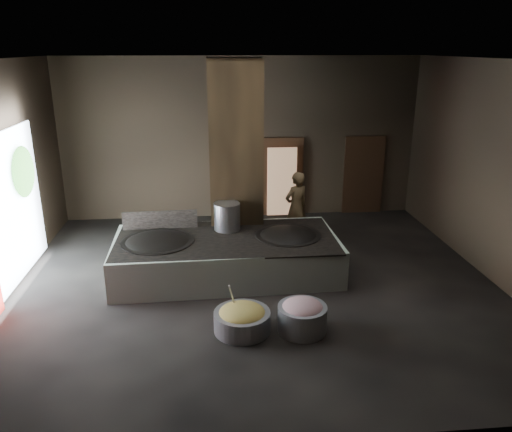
{
  "coord_description": "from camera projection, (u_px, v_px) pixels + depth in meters",
  "views": [
    {
      "loc": [
        -0.89,
        -9.46,
        4.73
      ],
      "look_at": [
        0.07,
        0.7,
        1.25
      ],
      "focal_mm": 35.0,
      "sensor_mm": 36.0,
      "label": 1
    }
  ],
  "objects": [
    {
      "name": "meat_fill",
      "position": [
        302.0,
        307.0,
        8.61
      ],
      "size": [
        0.71,
        0.71,
        0.27
      ],
      "primitive_type": "ellipsoid",
      "color": "#AE6877",
      "rests_on": "meat_basin"
    },
    {
      "name": "platform_cap",
      "position": [
        226.0,
        239.0,
        10.7
      ],
      "size": [
        4.67,
        2.24,
        0.03
      ],
      "primitive_type": "cube",
      "color": "black",
      "rests_on": "hearth_platform"
    },
    {
      "name": "wok_left",
      "position": [
        158.0,
        245.0,
        10.54
      ],
      "size": [
        1.5,
        1.5,
        0.41
      ],
      "primitive_type": "ellipsoid",
      "color": "black",
      "rests_on": "hearth_platform"
    },
    {
      "name": "cook",
      "position": [
        296.0,
        207.0,
        12.48
      ],
      "size": [
        0.78,
        0.69,
        1.82
      ],
      "primitive_type": "imported",
      "rotation": [
        0.0,
        0.0,
        3.62
      ],
      "color": "olive",
      "rests_on": "ground"
    },
    {
      "name": "doorway_far_glow",
      "position": [
        359.0,
        176.0,
        14.88
      ],
      "size": [
        0.77,
        0.04,
        1.82
      ],
      "primitive_type": "cube",
      "color": "#8C6647",
      "rests_on": "ground"
    },
    {
      "name": "front_wall",
      "position": [
        294.0,
        283.0,
        5.51
      ],
      "size": [
        10.0,
        0.1,
        4.5
      ],
      "primitive_type": "cube",
      "color": "black",
      "rests_on": "ground"
    },
    {
      "name": "hearth_platform",
      "position": [
        226.0,
        256.0,
        10.83
      ],
      "size": [
        4.84,
        2.42,
        0.83
      ],
      "primitive_type": "cube",
      "rotation": [
        0.0,
        0.0,
        0.03
      ],
      "color": "silver",
      "rests_on": "ground"
    },
    {
      "name": "doorway_far",
      "position": [
        363.0,
        176.0,
        14.68
      ],
      "size": [
        1.18,
        0.08,
        2.38
      ],
      "primitive_type": "cube",
      "color": "black",
      "rests_on": "ground"
    },
    {
      "name": "wok_right",
      "position": [
        288.0,
        239.0,
        10.88
      ],
      "size": [
        1.4,
        1.4,
        0.39
      ],
      "primitive_type": "ellipsoid",
      "color": "black",
      "rests_on": "hearth_platform"
    },
    {
      "name": "veg_basin",
      "position": [
        242.0,
        321.0,
        8.69
      ],
      "size": [
        1.04,
        1.04,
        0.36
      ],
      "primitive_type": "cylinder",
      "rotation": [
        0.0,
        0.0,
        0.05
      ],
      "color": "gray",
      "rests_on": "ground"
    },
    {
      "name": "left_opening",
      "position": [
        3.0,
        215.0,
        9.75
      ],
      "size": [
        0.04,
        4.2,
        3.1
      ],
      "primitive_type": "cube",
      "color": "white",
      "rests_on": "ground"
    },
    {
      "name": "pillar",
      "position": [
        235.0,
        159.0,
        11.56
      ],
      "size": [
        1.2,
        1.2,
        4.5
      ],
      "primitive_type": "cube",
      "color": "black",
      "rests_on": "ground"
    },
    {
      "name": "veg_fill",
      "position": [
        242.0,
        313.0,
        8.64
      ],
      "size": [
        0.81,
        0.81,
        0.25
      ],
      "primitive_type": "ellipsoid",
      "color": "#8AA14E",
      "rests_on": "veg_basin"
    },
    {
      "name": "right_wall",
      "position": [
        500.0,
        174.0,
        10.24
      ],
      "size": [
        0.1,
        9.0,
        4.5
      ],
      "primitive_type": "cube",
      "color": "black",
      "rests_on": "ground"
    },
    {
      "name": "back_wall",
      "position": [
        241.0,
        139.0,
        14.08
      ],
      "size": [
        10.0,
        0.1,
        4.5
      ],
      "primitive_type": "cube",
      "color": "black",
      "rests_on": "ground"
    },
    {
      "name": "meat_basin",
      "position": [
        302.0,
        318.0,
        8.68
      ],
      "size": [
        1.05,
        1.05,
        0.47
      ],
      "primitive_type": "cylinder",
      "rotation": [
        0.0,
        0.0,
        -0.27
      ],
      "color": "gray",
      "rests_on": "ground"
    },
    {
      "name": "splash_guard",
      "position": [
        160.0,
        220.0,
        11.2
      ],
      "size": [
        1.66,
        0.11,
        0.41
      ],
      "primitive_type": "cube",
      "rotation": [
        0.0,
        0.0,
        0.03
      ],
      "color": "black",
      "rests_on": "hearth_platform"
    },
    {
      "name": "wok_right_rim",
      "position": [
        288.0,
        236.0,
        10.86
      ],
      "size": [
        1.43,
        1.43,
        0.05
      ],
      "primitive_type": "cylinder",
      "color": "black",
      "rests_on": "hearth_platform"
    },
    {
      "name": "ladle",
      "position": [
        233.0,
        299.0,
        8.7
      ],
      "size": [
        0.17,
        0.38,
        0.7
      ],
      "primitive_type": "cylinder",
      "rotation": [
        0.49,
        0.0,
        -0.38
      ],
      "color": "#ADAFB5",
      "rests_on": "veg_basin"
    },
    {
      "name": "wok_left_rim",
      "position": [
        157.0,
        242.0,
        10.52
      ],
      "size": [
        1.54,
        1.54,
        0.05
      ],
      "primitive_type": "cylinder",
      "color": "black",
      "rests_on": "hearth_platform"
    },
    {
      "name": "tree_silhouette",
      "position": [
        23.0,
        172.0,
        10.6
      ],
      "size": [
        0.28,
        1.1,
        1.1
      ],
      "primitive_type": "ellipsoid",
      "color": "#194714",
      "rests_on": "left_opening"
    },
    {
      "name": "stock_pot",
      "position": [
        227.0,
        217.0,
        11.12
      ],
      "size": [
        0.58,
        0.58,
        0.62
      ],
      "primitive_type": "cylinder",
      "color": "#ADAFB5",
      "rests_on": "hearth_platform"
    },
    {
      "name": "ceiling",
      "position": [
        256.0,
        57.0,
        9.05
      ],
      "size": [
        10.0,
        9.0,
        0.1
      ],
      "primitive_type": "cube",
      "color": "black",
      "rests_on": "back_wall"
    },
    {
      "name": "doorway_near_glow",
      "position": [
        282.0,
        182.0,
        14.28
      ],
      "size": [
        0.84,
        0.04,
        1.99
      ],
      "primitive_type": "cube",
      "color": "#8C6647",
      "rests_on": "ground"
    },
    {
      "name": "floor",
      "position": [
        256.0,
        285.0,
        10.53
      ],
      "size": [
        10.0,
        9.0,
        0.1
      ],
      "primitive_type": "cube",
      "color": "black",
      "rests_on": "ground"
    },
    {
      "name": "doorway_near",
      "position": [
        283.0,
        178.0,
        14.46
      ],
      "size": [
        1.18,
        0.08,
        2.38
      ],
      "primitive_type": "cube",
      "color": "black",
      "rests_on": "ground"
    }
  ]
}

